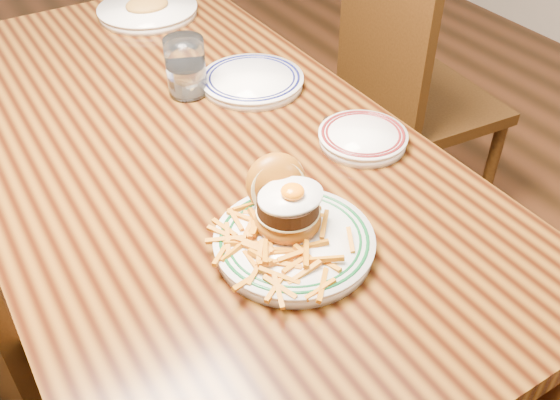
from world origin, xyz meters
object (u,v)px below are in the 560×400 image
side_plate (363,137)px  table (188,169)px  chair_right (408,95)px  main_plate (291,227)px

side_plate → table: bearing=154.9°
chair_right → main_plate: bearing=41.2°
main_plate → side_plate: main_plate is taller
chair_right → side_plate: bearing=43.6°
main_plate → side_plate: 0.33m
table → chair_right: (0.84, 0.22, -0.18)m
side_plate → chair_right: bearing=49.7°
table → chair_right: 0.89m
chair_right → main_plate: 1.07m
table → side_plate: 0.39m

